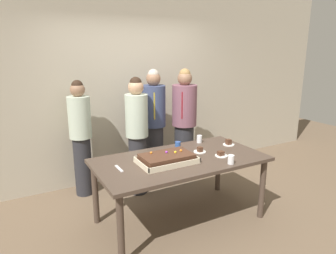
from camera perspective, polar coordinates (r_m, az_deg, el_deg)
ground_plane at (r=3.89m, az=2.21°, el=-16.86°), size 12.00×12.00×0.00m
interior_back_panel at (r=4.79m, az=-7.58°, el=8.13°), size 8.00×0.12×3.00m
party_table at (r=3.57m, az=2.32°, el=-7.09°), size 1.96×1.02×0.79m
sheet_cake at (r=3.40m, az=-0.26°, el=-5.93°), size 0.63×0.41×0.12m
plated_slice_near_left at (r=3.75m, az=5.98°, el=-4.42°), size 0.15×0.15×0.07m
plated_slice_near_right at (r=3.65m, az=9.90°, el=-5.09°), size 0.15×0.15×0.06m
plated_slice_far_left at (r=4.08m, az=11.26°, el=-2.99°), size 0.15×0.15×0.08m
drink_cup_nearest at (r=3.43m, az=11.70°, el=-5.98°), size 0.07×0.07×0.10m
drink_cup_middle at (r=3.83m, az=1.85°, el=-3.50°), size 0.07×0.07×0.10m
drink_cup_far_end at (r=4.12m, az=5.89°, el=-2.26°), size 0.07×0.07×0.10m
cake_server_utensil at (r=3.28m, az=-9.15°, el=-7.68°), size 0.03×0.20×0.01m
person_serving_front at (r=4.34m, az=-15.98°, el=-1.72°), size 0.30×0.30×1.62m
person_green_shirt_behind at (r=4.68m, az=3.05°, el=0.56°), size 0.37×0.37×1.74m
person_striped_tie_right at (r=4.23m, az=-5.82°, el=-1.32°), size 0.31×0.31×1.66m
person_far_right_suit at (r=4.58m, az=-2.65°, el=0.34°), size 0.35×0.35×1.74m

